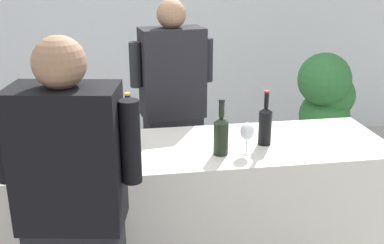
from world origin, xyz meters
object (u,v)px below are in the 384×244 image
at_px(wine_bottle_5, 21,147).
at_px(wine_bottle_3, 221,134).
at_px(wine_bottle_4, 30,131).
at_px(potted_shrub, 325,110).
at_px(wine_glass, 247,132).
at_px(person_server, 173,125).
at_px(person_guest, 77,243).
at_px(wine_bottle_1, 265,125).
at_px(wine_bottle_2, 54,145).
at_px(wine_bottle_0, 129,126).
at_px(ice_bucket, 92,132).

bearing_deg(wine_bottle_5, wine_bottle_3, -0.47).
relative_size(wine_bottle_4, potted_shrub, 0.26).
height_order(wine_glass, person_server, person_server).
xyz_separation_m(wine_bottle_4, wine_glass, (1.19, -0.21, 0.00)).
bearing_deg(wine_glass, person_guest, -147.31).
distance_m(wine_bottle_5, person_guest, 0.70).
relative_size(wine_bottle_3, wine_bottle_4, 0.99).
bearing_deg(wine_bottle_3, wine_bottle_1, 20.04).
height_order(wine_bottle_1, potted_shrub, wine_bottle_1).
bearing_deg(wine_bottle_1, wine_bottle_4, 175.74).
bearing_deg(wine_bottle_5, person_guest, -62.56).
bearing_deg(wine_bottle_2, potted_shrub, 33.07).
relative_size(wine_bottle_5, person_guest, 0.19).
bearing_deg(wine_glass, wine_bottle_3, 176.85).
bearing_deg(wine_bottle_2, wine_bottle_3, 1.01).
bearing_deg(wine_bottle_5, wine_glass, -0.80).
distance_m(wine_bottle_0, wine_glass, 0.67).
xyz_separation_m(wine_bottle_1, person_guest, (-1.03, -0.69, -0.23)).
height_order(wine_bottle_2, wine_bottle_5, wine_bottle_5).
xyz_separation_m(person_server, person_guest, (-0.58, -1.38, -0.00)).
relative_size(person_guest, potted_shrub, 1.41).
bearing_deg(potted_shrub, ice_bucket, -147.88).
height_order(wine_bottle_3, wine_bottle_4, wine_bottle_4).
relative_size(wine_bottle_0, wine_bottle_5, 1.01).
distance_m(wine_bottle_3, person_guest, 0.98).
distance_m(wine_bottle_2, wine_bottle_5, 0.17).
height_order(wine_bottle_1, ice_bucket, wine_bottle_1).
distance_m(ice_bucket, potted_shrub, 2.35).
bearing_deg(wine_bottle_2, wine_bottle_1, 5.81).
bearing_deg(wine_bottle_0, potted_shrub, 34.25).
distance_m(ice_bucket, person_server, 0.87).
bearing_deg(person_server, person_guest, -112.68).
distance_m(wine_bottle_1, person_server, 0.86).
xyz_separation_m(ice_bucket, person_guest, (-0.05, -0.73, -0.23)).
distance_m(wine_bottle_2, wine_glass, 1.03).
bearing_deg(wine_glass, potted_shrub, 51.23).
relative_size(wine_bottle_0, person_server, 0.19).
xyz_separation_m(person_server, potted_shrub, (1.44, 0.59, -0.14)).
bearing_deg(wine_bottle_3, ice_bucket, 167.74).
bearing_deg(potted_shrub, person_server, -157.83).
xyz_separation_m(wine_bottle_3, ice_bucket, (-0.70, 0.15, -0.00)).
bearing_deg(wine_bottle_0, person_guest, -108.25).
relative_size(wine_bottle_4, person_guest, 0.19).
height_order(wine_bottle_0, wine_bottle_2, wine_bottle_0).
bearing_deg(wine_bottle_1, wine_bottle_0, 173.81).
relative_size(wine_bottle_1, wine_bottle_4, 1.01).
height_order(wine_bottle_2, person_guest, person_guest).
relative_size(wine_bottle_3, ice_bucket, 1.37).
bearing_deg(person_server, wine_bottle_3, -77.96).
bearing_deg(wine_bottle_3, person_server, 102.04).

